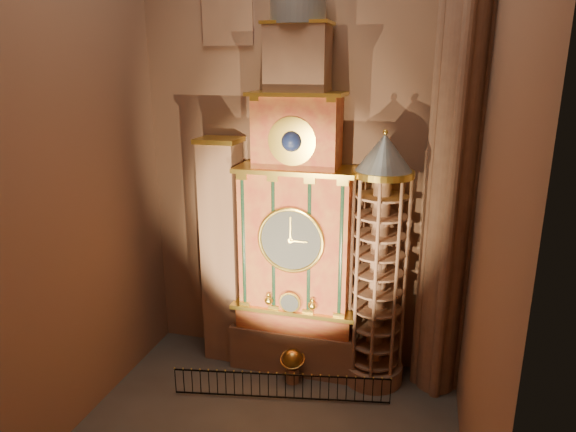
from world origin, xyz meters
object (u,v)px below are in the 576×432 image
(astronomical_clock, at_px, (297,224))
(stair_turret, at_px, (378,266))
(iron_railing, at_px, (281,386))
(portrait_tower, at_px, (223,251))
(celestial_globe, at_px, (292,363))

(astronomical_clock, bearing_deg, stair_turret, -4.30)
(stair_turret, height_order, iron_railing, stair_turret)
(astronomical_clock, bearing_deg, portrait_tower, 179.71)
(stair_turret, xyz_separation_m, celestial_globe, (-3.32, -1.12, -4.34))
(portrait_tower, xyz_separation_m, stair_turret, (6.90, -0.28, 0.12))
(portrait_tower, xyz_separation_m, celestial_globe, (3.58, -1.40, -4.23))
(stair_turret, bearing_deg, astronomical_clock, 175.70)
(portrait_tower, relative_size, iron_railing, 1.18)
(astronomical_clock, xyz_separation_m, iron_railing, (0.06, -2.71, -6.06))
(astronomical_clock, bearing_deg, celestial_globe, -82.38)
(celestial_globe, xyz_separation_m, iron_railing, (-0.13, -1.32, -0.31))
(iron_railing, bearing_deg, stair_turret, 35.35)
(stair_turret, relative_size, celestial_globe, 7.01)
(iron_railing, bearing_deg, astronomical_clock, 91.21)
(stair_turret, height_order, celestial_globe, stair_turret)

